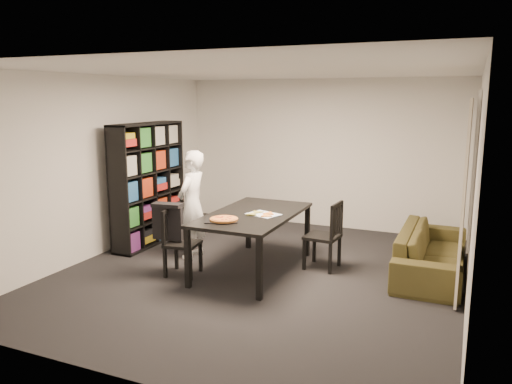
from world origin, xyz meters
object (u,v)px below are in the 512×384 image
at_px(person, 192,204).
at_px(pepperoni_pizza, 224,219).
at_px(bookshelf, 148,184).
at_px(baking_tray, 222,220).
at_px(chair_right, 329,231).
at_px(sofa, 432,252).
at_px(dining_table, 253,218).
at_px(chair_left, 177,237).

distance_m(person, pepperoni_pizza, 1.15).
relative_size(bookshelf, baking_tray, 4.75).
bearing_deg(chair_right, sofa, 110.40).
bearing_deg(bookshelf, chair_right, -1.27).
height_order(dining_table, baking_tray, baking_tray).
bearing_deg(bookshelf, pepperoni_pizza, -29.51).
relative_size(chair_left, pepperoni_pizza, 2.50).
height_order(bookshelf, sofa, bookshelf).
relative_size(dining_table, chair_right, 2.05).
bearing_deg(pepperoni_pizza, person, 140.58).
xyz_separation_m(bookshelf, dining_table, (2.01, -0.51, -0.24)).
xyz_separation_m(person, baking_tray, (0.84, -0.71, 0.02)).
bearing_deg(dining_table, bookshelf, 165.70).
relative_size(chair_right, pepperoni_pizza, 2.63).
relative_size(bookshelf, chair_right, 2.06).
xyz_separation_m(dining_table, chair_right, (0.91, 0.45, -0.19)).
bearing_deg(baking_tray, sofa, 29.11).
bearing_deg(baking_tray, bookshelf, 150.36).
distance_m(baking_tray, pepperoni_pizza, 0.05).
bearing_deg(bookshelf, chair_left, -41.97).
bearing_deg(person, chair_right, 96.05).
distance_m(dining_table, chair_right, 1.03).
relative_size(baking_tray, sofa, 0.20).
bearing_deg(chair_right, person, -77.79).
bearing_deg(chair_left, person, 6.56).
relative_size(chair_left, person, 0.56).
bearing_deg(person, sofa, 99.38).
bearing_deg(dining_table, baking_tray, -110.56).
xyz_separation_m(chair_left, person, (-0.19, 0.72, 0.28)).
distance_m(dining_table, chair_left, 1.03).
distance_m(dining_table, pepperoni_pizza, 0.57).
distance_m(baking_tray, sofa, 2.79).
distance_m(bookshelf, person, 1.04).
distance_m(chair_right, pepperoni_pizza, 1.48).
relative_size(dining_table, chair_left, 2.15).
bearing_deg(sofa, pepperoni_pizza, 119.90).
bearing_deg(person, chair_left, 13.17).
bearing_deg(chair_left, pepperoni_pizza, -98.79).
bearing_deg(pepperoni_pizza, chair_right, 42.98).
bearing_deg(person, bookshelf, -109.89).
xyz_separation_m(person, pepperoni_pizza, (0.89, -0.73, 0.04)).
height_order(chair_left, person, person).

